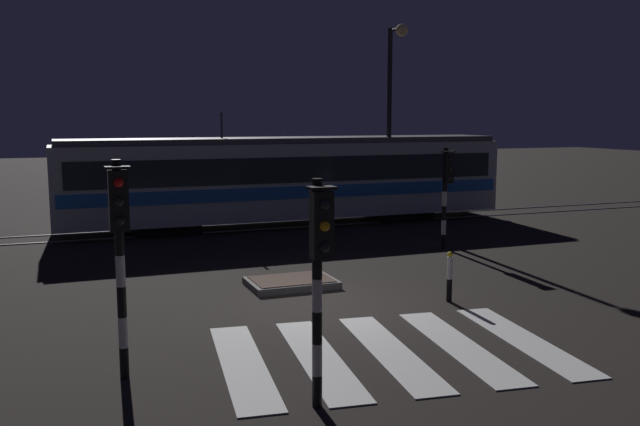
{
  "coord_description": "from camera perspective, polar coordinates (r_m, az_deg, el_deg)",
  "views": [
    {
      "loc": [
        -5.21,
        -13.28,
        4.0
      ],
      "look_at": [
        1.47,
        4.02,
        1.4
      ],
      "focal_mm": 38.65,
      "sensor_mm": 36.0,
      "label": 1
    }
  ],
  "objects": [
    {
      "name": "ground_plane",
      "position": [
        14.82,
        0.3,
        -7.68
      ],
      "size": [
        120.0,
        120.0,
        0.0
      ],
      "primitive_type": "plane",
      "color": "black"
    },
    {
      "name": "rail_near",
      "position": [
        24.26,
        -8.43,
        -1.56
      ],
      "size": [
        80.0,
        0.12,
        0.03
      ],
      "primitive_type": "cube",
      "color": "#59595E",
      "rests_on": "ground"
    },
    {
      "name": "rail_far",
      "position": [
        25.65,
        -9.14,
        -1.06
      ],
      "size": [
        80.0,
        0.12,
        0.03
      ],
      "primitive_type": "cube",
      "color": "#59595E",
      "rests_on": "ground"
    },
    {
      "name": "crosswalk_zebra",
      "position": [
        12.09,
        5.81,
        -11.32
      ],
      "size": [
        6.22,
        4.7,
        0.02
      ],
      "color": "silver",
      "rests_on": "ground"
    },
    {
      "name": "traffic_island",
      "position": [
        16.47,
        -2.39,
        -5.76
      ],
      "size": [
        2.04,
        1.41,
        0.18
      ],
      "color": "slate",
      "rests_on": "ground"
    },
    {
      "name": "traffic_light_corner_near_left",
      "position": [
        10.68,
        -16.26,
        -1.9
      ],
      "size": [
        0.36,
        0.42,
        3.37
      ],
      "color": "black",
      "rests_on": "ground"
    },
    {
      "name": "traffic_light_corner_far_right",
      "position": [
        21.04,
        10.44,
        2.47
      ],
      "size": [
        0.36,
        0.42,
        3.08
      ],
      "color": "black",
      "rests_on": "ground"
    },
    {
      "name": "traffic_light_kerb_mid_left",
      "position": [
        9.21,
        -0.04,
        -3.9
      ],
      "size": [
        0.36,
        0.42,
        3.19
      ],
      "color": "black",
      "rests_on": "ground"
    },
    {
      "name": "street_lamp_trackside_right",
      "position": [
        25.82,
        6.01,
        9.26
      ],
      "size": [
        0.44,
        1.21,
        7.26
      ],
      "color": "black",
      "rests_on": "ground"
    },
    {
      "name": "tram",
      "position": [
        25.48,
        -2.62,
        2.9
      ],
      "size": [
        16.69,
        2.58,
        4.15
      ],
      "color": "#B2BCC1",
      "rests_on": "ground"
    },
    {
      "name": "bollard_island_edge",
      "position": [
        15.26,
        10.68,
        -5.19
      ],
      "size": [
        0.12,
        0.12,
        1.11
      ],
      "color": "black",
      "rests_on": "ground"
    }
  ]
}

